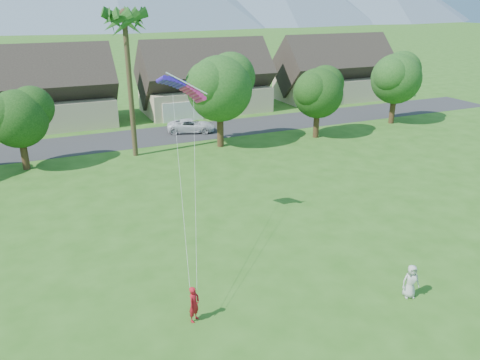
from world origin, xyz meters
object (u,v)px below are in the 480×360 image
parked_car (191,126)px  kite_flyer (194,304)px  watcher (411,281)px  parafoil_kite (183,86)px

parked_car → kite_flyer: bearing=-178.0°
parked_car → watcher: bearing=-159.8°
parked_car → parafoil_kite: parafoil_kite is taller
watcher → parked_car: (0.05, 32.12, -0.14)m
kite_flyer → watcher: size_ratio=1.00×
parked_car → parafoil_kite: bearing=-178.6°
watcher → parafoil_kite: size_ratio=0.61×
watcher → parked_car: bearing=109.2°
parafoil_kite → parked_car: bearing=74.3°
watcher → parafoil_kite: parafoil_kite is taller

